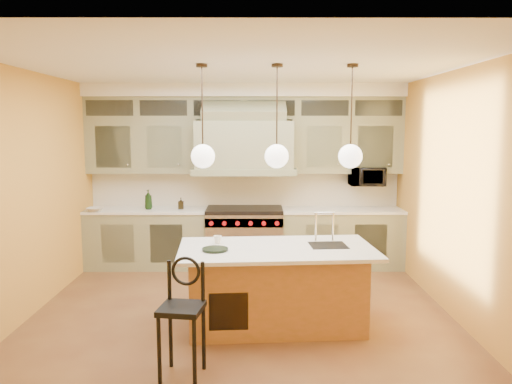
{
  "coord_description": "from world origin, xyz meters",
  "views": [
    {
      "loc": [
        0.16,
        -5.66,
        2.24
      ],
      "look_at": [
        0.18,
        0.7,
        1.4
      ],
      "focal_mm": 35.0,
      "sensor_mm": 36.0,
      "label": 1
    }
  ],
  "objects_px": {
    "range": "(245,237)",
    "kitchen_island": "(276,285)",
    "microwave": "(367,176)",
    "counter_stool": "(182,311)"
  },
  "relations": [
    {
      "from": "range",
      "to": "kitchen_island",
      "type": "relative_size",
      "value": 0.54
    },
    {
      "from": "range",
      "to": "microwave",
      "type": "height_order",
      "value": "microwave"
    },
    {
      "from": "kitchen_island",
      "to": "range",
      "type": "bearing_deg",
      "value": 95.68
    },
    {
      "from": "range",
      "to": "microwave",
      "type": "bearing_deg",
      "value": 3.12
    },
    {
      "from": "kitchen_island",
      "to": "microwave",
      "type": "height_order",
      "value": "microwave"
    },
    {
      "from": "range",
      "to": "kitchen_island",
      "type": "bearing_deg",
      "value": -80.39
    },
    {
      "from": "range",
      "to": "kitchen_island",
      "type": "xyz_separation_m",
      "value": [
        0.41,
        -2.4,
        -0.01
      ]
    },
    {
      "from": "counter_stool",
      "to": "range",
      "type": "bearing_deg",
      "value": 90.77
    },
    {
      "from": "range",
      "to": "microwave",
      "type": "relative_size",
      "value": 2.21
    },
    {
      "from": "kitchen_island",
      "to": "counter_stool",
      "type": "xyz_separation_m",
      "value": [
        -0.89,
        -1.12,
        0.13
      ]
    }
  ]
}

